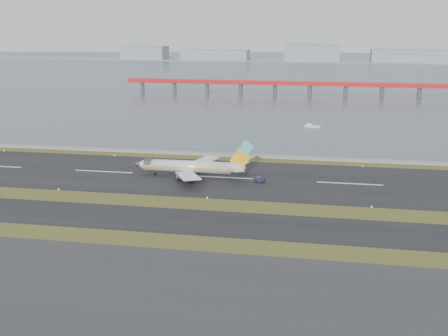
{
  "coord_description": "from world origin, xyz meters",
  "views": [
    {
      "loc": [
        32.01,
        -139.9,
        47.62
      ],
      "look_at": [
        2.13,
        22.0,
        5.29
      ],
      "focal_mm": 45.0,
      "sensor_mm": 36.0,
      "label": 1
    }
  ],
  "objects": [
    {
      "name": "far_shoreline",
      "position": [
        13.62,
        620.0,
        6.07
      ],
      "size": [
        1400.0,
        80.0,
        60.5
      ],
      "color": "#8996A2",
      "rests_on": "ground"
    },
    {
      "name": "seawall",
      "position": [
        0.0,
        60.0,
        0.5
      ],
      "size": [
        1000.0,
        2.5,
        1.0
      ],
      "primitive_type": "cube",
      "color": "gray",
      "rests_on": "ground"
    },
    {
      "name": "taxiway_strip",
      "position": [
        0.0,
        -12.0,
        0.05
      ],
      "size": [
        1000.0,
        18.0,
        0.1
      ],
      "primitive_type": "cube",
      "color": "black",
      "rests_on": "ground"
    },
    {
      "name": "pushback_tug",
      "position": [
        12.55,
        26.4,
        0.9
      ],
      "size": [
        3.02,
        1.94,
        1.85
      ],
      "rotation": [
        0.0,
        0.0,
        -0.09
      ],
      "color": "#141B37",
      "rests_on": "ground"
    },
    {
      "name": "ground",
      "position": [
        0.0,
        0.0,
        0.0
      ],
      "size": [
        1000.0,
        1000.0,
        0.0
      ],
      "primitive_type": "plane",
      "color": "#3B4418",
      "rests_on": "ground"
    },
    {
      "name": "bay_water",
      "position": [
        0.0,
        460.0,
        0.0
      ],
      "size": [
        1400.0,
        800.0,
        1.3
      ],
      "primitive_type": "cube",
      "color": "#424D5E",
      "rests_on": "ground"
    },
    {
      "name": "red_pier",
      "position": [
        20.0,
        250.0,
        7.28
      ],
      "size": [
        260.0,
        5.0,
        10.2
      ],
      "color": "red",
      "rests_on": "ground"
    },
    {
      "name": "workboat_near",
      "position": [
        25.57,
        126.34,
        0.59
      ],
      "size": [
        8.07,
        4.82,
        1.87
      ],
      "rotation": [
        0.0,
        0.0,
        -0.33
      ],
      "color": "silver",
      "rests_on": "ground"
    },
    {
      "name": "runway_strip",
      "position": [
        0.0,
        30.0,
        0.05
      ],
      "size": [
        1000.0,
        45.0,
        0.1
      ],
      "primitive_type": "cube",
      "color": "black",
      "rests_on": "ground"
    },
    {
      "name": "apron_strip",
      "position": [
        0.0,
        -55.0,
        0.05
      ],
      "size": [
        1000.0,
        50.0,
        0.1
      ],
      "primitive_type": "cube",
      "color": "#2E2E30",
      "rests_on": "ground"
    },
    {
      "name": "airliner",
      "position": [
        -9.45,
        28.74,
        3.46
      ],
      "size": [
        38.52,
        32.89,
        12.8
      ],
      "color": "silver",
      "rests_on": "ground"
    }
  ]
}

